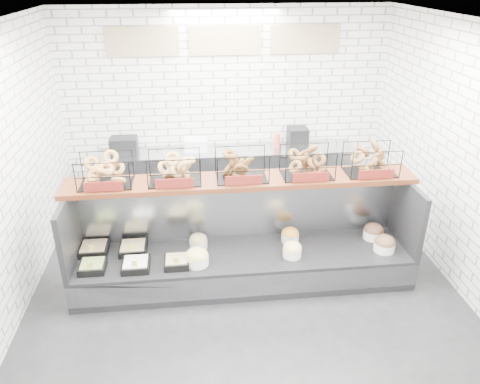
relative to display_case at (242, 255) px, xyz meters
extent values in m
plane|color=black|center=(0.01, -0.34, -0.33)|extent=(5.50, 5.50, 0.00)
cube|color=white|center=(0.01, 2.41, 1.17)|extent=(5.00, 0.02, 3.00)
cube|color=white|center=(2.51, -0.34, 1.17)|extent=(0.02, 5.50, 3.00)
cube|color=white|center=(0.01, -0.34, 2.67)|extent=(5.00, 5.50, 0.02)
cube|color=#C5B188|center=(-1.19, 2.38, 2.17)|extent=(1.05, 0.03, 0.42)
cube|color=#C5B188|center=(0.01, 2.38, 2.17)|extent=(1.05, 0.03, 0.42)
cube|color=#C5B188|center=(1.21, 2.38, 2.17)|extent=(1.05, 0.03, 0.42)
cube|color=black|center=(0.01, -0.04, -0.13)|extent=(4.00, 0.90, 0.40)
cube|color=#93969B|center=(0.01, -0.48, -0.11)|extent=(4.00, 0.03, 0.28)
cube|color=#93969B|center=(0.01, 0.37, 0.47)|extent=(4.00, 0.08, 0.80)
cube|color=black|center=(-1.96, -0.04, 0.47)|extent=(0.06, 0.90, 0.80)
cube|color=black|center=(1.98, -0.04, 0.47)|extent=(0.06, 0.90, 0.80)
cube|color=black|center=(-1.72, -0.23, 0.11)|extent=(0.29, 0.29, 0.08)
cube|color=#7B974D|center=(-1.72, -0.23, 0.15)|extent=(0.24, 0.24, 0.04)
cube|color=#D9D44B|center=(-1.72, -0.33, 0.20)|extent=(0.06, 0.01, 0.08)
cube|color=black|center=(-1.77, 0.14, 0.11)|extent=(0.33, 0.33, 0.08)
cube|color=tan|center=(-1.77, 0.14, 0.15)|extent=(0.28, 0.28, 0.04)
cube|color=#D9D44B|center=(-1.77, 0.03, 0.20)|extent=(0.06, 0.01, 0.08)
cube|color=black|center=(-1.24, -0.25, 0.11)|extent=(0.31, 0.31, 0.08)
cube|color=white|center=(-1.24, -0.25, 0.15)|extent=(0.26, 0.26, 0.04)
cube|color=#D9D44B|center=(-1.24, -0.36, 0.20)|extent=(0.06, 0.01, 0.08)
cube|color=black|center=(-1.30, 0.10, 0.11)|extent=(0.32, 0.32, 0.08)
cube|color=#CBB57D|center=(-1.30, 0.10, 0.15)|extent=(0.27, 0.27, 0.04)
cube|color=#D9D44B|center=(-1.30, -0.01, 0.20)|extent=(0.06, 0.01, 0.08)
cube|color=black|center=(-0.78, -0.25, 0.11)|extent=(0.28, 0.28, 0.08)
cube|color=tan|center=(-0.78, -0.25, 0.15)|extent=(0.24, 0.24, 0.04)
cube|color=#D9D44B|center=(-0.78, -0.34, 0.20)|extent=(0.06, 0.01, 0.08)
cylinder|color=white|center=(-0.55, -0.25, 0.13)|extent=(0.27, 0.27, 0.11)
ellipsoid|color=#DDD271|center=(-0.55, -0.25, 0.19)|extent=(0.26, 0.26, 0.18)
cylinder|color=white|center=(-0.53, 0.10, 0.13)|extent=(0.22, 0.22, 0.11)
ellipsoid|color=tan|center=(-0.53, 0.10, 0.19)|extent=(0.21, 0.21, 0.15)
cylinder|color=white|center=(0.56, -0.20, 0.13)|extent=(0.22, 0.22, 0.11)
ellipsoid|color=#F7CD7E|center=(0.56, -0.20, 0.19)|extent=(0.22, 0.22, 0.15)
cylinder|color=white|center=(0.61, 0.12, 0.13)|extent=(0.22, 0.22, 0.11)
ellipsoid|color=orange|center=(0.61, 0.12, 0.19)|extent=(0.21, 0.21, 0.15)
cylinder|color=white|center=(1.69, -0.20, 0.13)|extent=(0.25, 0.25, 0.11)
ellipsoid|color=brown|center=(1.69, -0.20, 0.19)|extent=(0.25, 0.25, 0.17)
cylinder|color=white|center=(1.66, 0.09, 0.13)|extent=(0.25, 0.25, 0.11)
ellipsoid|color=brown|center=(1.66, 0.09, 0.19)|extent=(0.24, 0.24, 0.17)
cube|color=#461E0F|center=(0.01, 0.18, 0.90)|extent=(4.10, 0.50, 0.06)
cube|color=black|center=(-1.52, 0.18, 1.10)|extent=(0.60, 0.38, 0.34)
cube|color=maroon|center=(-1.52, -0.03, 1.00)|extent=(0.42, 0.02, 0.11)
cube|color=black|center=(-0.76, 0.18, 1.10)|extent=(0.60, 0.38, 0.34)
cube|color=maroon|center=(-0.76, -0.03, 1.00)|extent=(0.42, 0.02, 0.11)
cube|color=black|center=(0.01, 0.18, 1.10)|extent=(0.60, 0.38, 0.34)
cube|color=maroon|center=(0.01, -0.03, 1.00)|extent=(0.42, 0.02, 0.11)
cube|color=black|center=(0.78, 0.18, 1.10)|extent=(0.60, 0.38, 0.34)
cube|color=maroon|center=(0.78, -0.03, 1.00)|extent=(0.42, 0.02, 0.11)
cube|color=black|center=(1.54, 0.18, 1.10)|extent=(0.60, 0.38, 0.34)
cube|color=maroon|center=(1.54, -0.03, 1.00)|extent=(0.42, 0.02, 0.11)
cube|color=#93969B|center=(0.01, 2.09, 0.12)|extent=(4.00, 0.60, 0.90)
cube|color=black|center=(-1.58, 2.14, 0.69)|extent=(0.40, 0.30, 0.24)
cube|color=silver|center=(-0.49, 2.14, 0.66)|extent=(0.35, 0.28, 0.18)
cylinder|color=#D54435|center=(0.79, 2.13, 0.68)|extent=(0.09, 0.09, 0.22)
cube|color=black|center=(1.12, 2.14, 0.72)|extent=(0.30, 0.30, 0.30)
camera|label=1|loc=(-0.55, -4.74, 3.16)|focal=35.00mm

